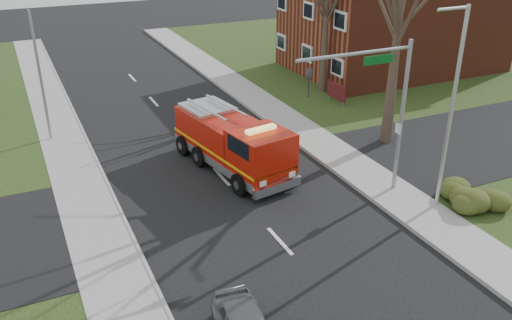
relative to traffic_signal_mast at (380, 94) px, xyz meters
name	(u,v)px	position (x,y,z in m)	size (l,w,h in m)	color
ground	(280,241)	(-5.21, -1.50, -4.71)	(120.00, 120.00, 0.00)	black
sidewalk_right	(410,205)	(0.99, -1.50, -4.63)	(2.40, 80.00, 0.15)	gray
sidewalk_left	(117,283)	(-11.41, -1.50, -4.63)	(2.40, 80.00, 0.15)	gray
brick_building	(394,21)	(13.79, 16.50, -1.05)	(15.40, 10.40, 7.25)	maroon
health_center_sign	(336,91)	(5.29, 11.00, -3.83)	(0.12, 2.00, 1.40)	#4F1216
hedge_corner	(479,192)	(3.79, -2.50, -4.13)	(2.80, 2.00, 0.90)	#2E3D16
bare_tree_near	(401,2)	(4.29, 4.50, 2.71)	(6.00, 6.00, 12.00)	#3C3023
traffic_signal_mast	(380,94)	(0.00, 0.00, 0.00)	(5.29, 0.18, 6.80)	gray
streetlight_pole	(451,106)	(1.93, -2.00, -0.16)	(1.48, 0.16, 8.40)	#B7BABF
utility_pole_far	(41,78)	(-12.01, 12.50, -1.21)	(0.14, 0.14, 7.00)	gray
fire_engine	(233,144)	(-4.34, 5.07, -3.40)	(3.76, 7.50, 2.89)	#AE1508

